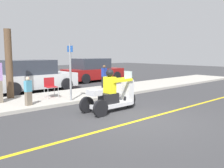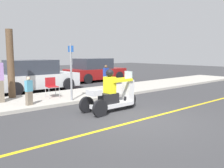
{
  "view_description": "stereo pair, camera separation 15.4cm",
  "coord_description": "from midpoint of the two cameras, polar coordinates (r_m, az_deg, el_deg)",
  "views": [
    {
      "loc": [
        -5.44,
        -4.74,
        1.98
      ],
      "look_at": [
        0.17,
        1.43,
        0.93
      ],
      "focal_mm": 40.0,
      "sensor_mm": 36.0,
      "label": 1
    },
    {
      "loc": [
        -5.33,
        -4.84,
        1.98
      ],
      "look_at": [
        0.17,
        1.43,
        0.93
      ],
      "focal_mm": 40.0,
      "sensor_mm": 36.0,
      "label": 2
    }
  ],
  "objects": [
    {
      "name": "ground_plane",
      "position": [
        7.47,
        6.93,
        -8.22
      ],
      "size": [
        60.0,
        60.0,
        0.0
      ],
      "primitive_type": "plane",
      "color": "#38383A"
    },
    {
      "name": "sidewalk_strip",
      "position": [
        10.99,
        -11.25,
        -3.0
      ],
      "size": [
        28.0,
        2.8,
        0.12
      ],
      "color": "#B2ADA3",
      "rests_on": "ground"
    },
    {
      "name": "spectator_by_tree",
      "position": [
        13.31,
        -1.06,
        1.68
      ],
      "size": [
        0.31,
        0.21,
        1.2
      ],
      "color": "black",
      "rests_on": "sidewalk_strip"
    },
    {
      "name": "parked_car_lot_far",
      "position": [
        13.57,
        -17.06,
        1.69
      ],
      "size": [
        4.28,
        2.11,
        1.61
      ],
      "color": "silver",
      "rests_on": "ground"
    },
    {
      "name": "spectator_near_curb",
      "position": [
        9.29,
        -18.02,
        -1.64
      ],
      "size": [
        0.27,
        0.2,
        1.01
      ],
      "color": "#726656",
      "rests_on": "sidewalk_strip"
    },
    {
      "name": "parked_car_lot_left",
      "position": [
        17.49,
        -3.67,
        3.12
      ],
      "size": [
        4.21,
        2.09,
        1.58
      ],
      "color": "maroon",
      "rests_on": "ground"
    },
    {
      "name": "lane_stripe",
      "position": [
        7.59,
        7.78,
        -7.96
      ],
      "size": [
        24.0,
        0.12,
        0.01
      ],
      "color": "gold",
      "rests_on": "ground"
    },
    {
      "name": "folding_chair_curbside",
      "position": [
        10.72,
        -13.29,
        -0.26
      ],
      "size": [
        0.52,
        0.52,
        0.82
      ],
      "color": "#A5A8AD",
      "rests_on": "sidewalk_strip"
    },
    {
      "name": "tree_trunk",
      "position": [
        11.03,
        -21.81,
        4.32
      ],
      "size": [
        0.28,
        0.28,
        2.81
      ],
      "color": "brown",
      "rests_on": "sidewalk_strip"
    },
    {
      "name": "motorcycle_trike",
      "position": [
        8.47,
        0.61,
        -2.79
      ],
      "size": [
        2.2,
        0.82,
        1.44
      ],
      "color": "black",
      "rests_on": "ground"
    },
    {
      "name": "street_sign",
      "position": [
        9.78,
        -8.88,
        3.23
      ],
      "size": [
        0.08,
        0.36,
        2.2
      ],
      "color": "gray",
      "rests_on": "sidewalk_strip"
    }
  ]
}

